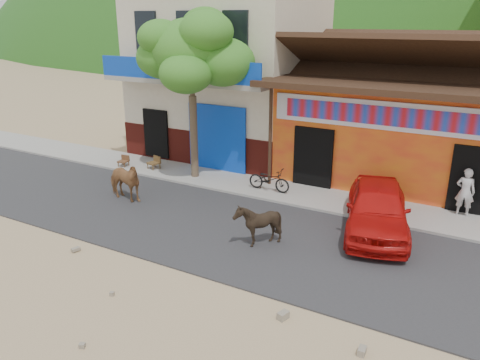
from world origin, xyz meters
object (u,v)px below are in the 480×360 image
object	(u,v)px
cow_dark	(258,224)
red_car	(377,208)
scooter	(269,179)
cafe_chair_left	(153,158)
cow_tan	(123,181)
cafe_chair_right	(123,157)
tree	(193,96)
pedestrian	(465,192)

from	to	relation	value
cow_dark	red_car	xyz separation A→B (m)	(2.52, 2.36, 0.11)
scooter	cafe_chair_left	size ratio (longest dim) A/B	1.67
cow_tan	cafe_chair_left	size ratio (longest dim) A/B	1.74
cow_dark	cow_tan	bearing A→B (deg)	-106.12
cafe_chair_right	scooter	bearing A→B (deg)	-3.48
tree	cow_dark	distance (m)	6.38
cow_tan	scooter	xyz separation A→B (m)	(3.87, 2.95, -0.19)
tree	cow_tan	distance (m)	3.93
cow_dark	cafe_chair_right	xyz separation A→B (m)	(-7.76, 3.37, -0.12)
red_car	cafe_chair_right	xyz separation A→B (m)	(-10.28, 1.01, -0.23)
cafe_chair_right	tree	bearing A→B (deg)	0.07
cow_tan	cafe_chair_right	size ratio (longest dim) A/B	2.00
pedestrian	cafe_chair_left	xyz separation A→B (m)	(-11.04, -0.93, -0.29)
red_car	cafe_chair_right	size ratio (longest dim) A/B	5.27
tree	red_car	xyz separation A→B (m)	(7.07, -1.37, -2.37)
tree	cafe_chair_right	bearing A→B (deg)	-173.59
cow_tan	red_car	xyz separation A→B (m)	(7.83, 1.63, 0.04)
tree	cow_tan	xyz separation A→B (m)	(-0.77, -3.00, -2.42)
scooter	cafe_chair_right	xyz separation A→B (m)	(-6.32, -0.32, -0.00)
cow_tan	cow_dark	world-z (taller)	cow_tan
cow_tan	red_car	world-z (taller)	red_car
scooter	cafe_chair_left	world-z (taller)	cafe_chair_left
cafe_chair_left	cow_dark	bearing A→B (deg)	-15.29
tree	cafe_chair_left	world-z (taller)	tree
red_car	pedestrian	world-z (taller)	pedestrian
tree	pedestrian	size ratio (longest dim) A/B	4.07
cafe_chair_left	tree	bearing A→B (deg)	15.18
red_car	cafe_chair_left	bearing A→B (deg)	157.05
cow_dark	cafe_chair_left	bearing A→B (deg)	-127.99
cow_tan	cow_dark	bearing A→B (deg)	-91.91
cafe_chair_left	cafe_chair_right	size ratio (longest dim) A/B	1.15
scooter	pedestrian	size ratio (longest dim) A/B	1.03
cow_tan	cafe_chair_right	distance (m)	3.60
pedestrian	cafe_chair_left	size ratio (longest dim) A/B	1.63
cow_dark	red_car	world-z (taller)	red_car
tree	cow_dark	world-z (taller)	tree
cow_tan	tree	bearing A→B (deg)	-8.41
pedestrian	scooter	bearing A→B (deg)	9.42
tree	scooter	world-z (taller)	tree
cow_tan	cafe_chair_left	bearing A→B (deg)	27.54
tree	cow_tan	bearing A→B (deg)	-104.33
cafe_chair_right	red_car	bearing A→B (deg)	-11.94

